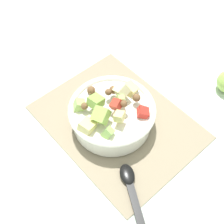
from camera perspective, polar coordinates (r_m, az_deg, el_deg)
name	(u,v)px	position (r m, az deg, el deg)	size (l,w,h in m)	color
ground_plane	(117,122)	(0.87, 0.99, -1.89)	(2.40, 2.40, 0.00)	silver
placemat	(117,122)	(0.87, 0.99, -1.78)	(0.43, 0.33, 0.01)	gray
salad_bowl	(112,114)	(0.83, -0.05, -0.35)	(0.23, 0.23, 0.12)	white
serving_spoon	(132,190)	(0.77, 3.63, -14.16)	(0.20, 0.12, 0.01)	black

